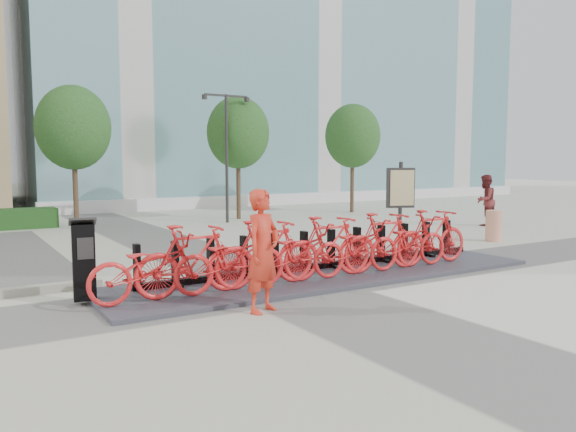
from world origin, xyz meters
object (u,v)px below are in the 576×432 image
bike_0 (153,268)px  pedestrian (485,200)px  construction_barrel (494,226)px  map_sign (401,192)px  kiosk (84,260)px  worker_red (263,251)px

bike_0 → pedestrian: 15.19m
construction_barrel → map_sign: 3.70m
kiosk → construction_barrel: size_ratio=1.51×
bike_0 → worker_red: 1.93m
kiosk → bike_0: bearing=-27.7°
worker_red → construction_barrel: size_ratio=2.11×
kiosk → pedestrian: (15.31, 4.27, 0.20)m
kiosk → worker_red: worker_red is taller
bike_0 → construction_barrel: bike_0 is taller
worker_red → kiosk: bearing=115.0°
worker_red → pedestrian: size_ratio=1.03×
bike_0 → worker_red: bearing=-132.9°
construction_barrel → worker_red: bearing=-161.1°
bike_0 → kiosk: size_ratio=1.53×
bike_0 → worker_red: worker_red is taller
map_sign → bike_0: bearing=-142.0°
worker_red → map_sign: 7.33m
kiosk → construction_barrel: 12.26m
bike_0 → map_sign: 8.12m
pedestrian → construction_barrel: (-3.13, -2.90, -0.49)m
pedestrian → map_sign: (-6.65, -2.59, 0.63)m
construction_barrel → map_sign: bearing=175.0°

